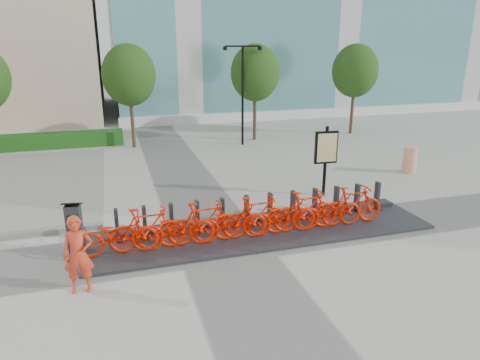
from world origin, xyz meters
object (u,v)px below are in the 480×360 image
object	(u,v)px
bike_0	(117,235)
construction_barrel	(410,160)
worker_red	(78,255)
kiosk	(75,228)
map_sign	(326,150)

from	to	relation	value
bike_0	construction_barrel	bearing A→B (deg)	-70.33
worker_red	kiosk	bearing A→B (deg)	99.45
bike_0	kiosk	bearing A→B (deg)	67.86
kiosk	map_sign	distance (m)	8.32
bike_0	construction_barrel	size ratio (longest dim) A/B	1.86
bike_0	worker_red	size ratio (longest dim) A/B	1.15
construction_barrel	map_sign	bearing A→B (deg)	-162.00
construction_barrel	bike_0	bearing A→B (deg)	-160.33
kiosk	bike_0	bearing A→B (deg)	-13.52
construction_barrel	map_sign	xyz separation A→B (m)	(-4.67, -1.52, 1.08)
worker_red	map_sign	size ratio (longest dim) A/B	0.70
worker_red	map_sign	distance (m)	8.78
bike_0	map_sign	xyz separation A→B (m)	(6.98, 2.64, 1.01)
kiosk	map_sign	xyz separation A→B (m)	(7.97, 2.24, 0.87)
kiosk	construction_barrel	world-z (taller)	kiosk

